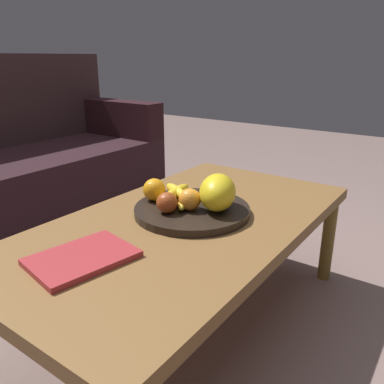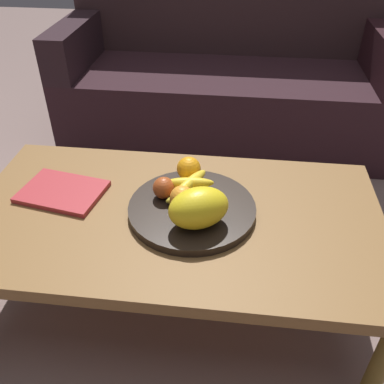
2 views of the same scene
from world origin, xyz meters
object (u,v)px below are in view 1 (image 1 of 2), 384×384
object	(u,v)px
coffee_table	(185,231)
banana_bunch	(179,196)
orange_front	(154,190)
magazine	(82,258)
apple_front	(167,203)
melon_large_front	(218,192)
couch	(1,174)
orange_left	(190,199)
fruit_bowl	(192,210)

from	to	relation	value
coffee_table	banana_bunch	size ratio (longest dim) A/B	7.60
orange_front	magazine	world-z (taller)	orange_front
apple_front	magazine	world-z (taller)	apple_front
orange_front	banana_bunch	size ratio (longest dim) A/B	0.47
melon_large_front	couch	bearing A→B (deg)	89.80
orange_left	apple_front	world-z (taller)	orange_left
orange_front	orange_left	xyz separation A→B (m)	(-0.00, -0.15, -0.00)
apple_front	magazine	xyz separation A→B (m)	(-0.33, 0.01, -0.05)
coffee_table	orange_left	world-z (taller)	orange_left
couch	orange_left	bearing A→B (deg)	-92.74
fruit_bowl	apple_front	distance (m)	0.11
coffee_table	banana_bunch	bearing A→B (deg)	53.45
fruit_bowl	orange_left	size ratio (longest dim) A/B	5.33
coffee_table	couch	world-z (taller)	couch
fruit_bowl	orange_front	distance (m)	0.15
apple_front	banana_bunch	distance (m)	0.08
coffee_table	orange_front	distance (m)	0.18
fruit_bowl	melon_large_front	world-z (taller)	melon_large_front
fruit_bowl	orange_front	size ratio (longest dim) A/B	4.94
fruit_bowl	banana_bunch	xyz separation A→B (m)	(-0.01, 0.05, 0.04)
couch	orange_front	distance (m)	1.12
fruit_bowl	orange_left	world-z (taller)	orange_left
coffee_table	orange_left	bearing A→B (deg)	1.16
coffee_table	melon_large_front	bearing A→B (deg)	-40.93
magazine	banana_bunch	bearing A→B (deg)	10.68
coffee_table	magazine	distance (m)	0.37
couch	banana_bunch	bearing A→B (deg)	-92.00
orange_left	melon_large_front	bearing A→B (deg)	-51.25
coffee_table	couch	bearing A→B (deg)	86.18
orange_front	banana_bunch	bearing A→B (deg)	-79.45
couch	orange_left	distance (m)	1.27
coffee_table	orange_front	xyz separation A→B (m)	(0.02, 0.15, 0.10)
apple_front	melon_large_front	bearing A→B (deg)	-44.13
banana_bunch	magazine	bearing A→B (deg)	-179.68
orange_left	banana_bunch	bearing A→B (deg)	71.97
coffee_table	fruit_bowl	size ratio (longest dim) A/B	3.27
orange_front	coffee_table	bearing A→B (deg)	-99.51
orange_front	orange_left	size ratio (longest dim) A/B	1.08
apple_front	banana_bunch	world-z (taller)	apple_front
banana_bunch	coffee_table	bearing A→B (deg)	-126.55
apple_front	banana_bunch	size ratio (longest dim) A/B	0.41
banana_bunch	fruit_bowl	bearing A→B (deg)	-78.00
couch	apple_front	bearing A→B (deg)	-95.70
orange_left	coffee_table	bearing A→B (deg)	-178.84
fruit_bowl	melon_large_front	bearing A→B (deg)	-70.97
melon_large_front	magazine	xyz separation A→B (m)	(-0.44, 0.12, -0.07)
apple_front	banana_bunch	bearing A→B (deg)	9.16
coffee_table	orange_front	bearing A→B (deg)	80.49
melon_large_front	orange_left	xyz separation A→B (m)	(-0.06, 0.07, -0.02)
coffee_table	couch	xyz separation A→B (m)	(0.08, 1.26, -0.05)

